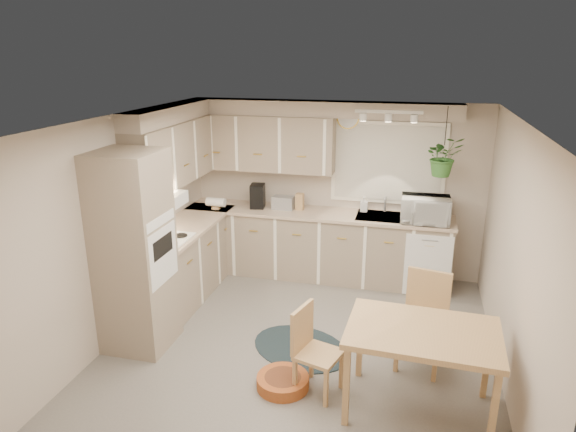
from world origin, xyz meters
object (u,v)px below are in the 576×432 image
Objects in this scene: dining_table at (420,371)px; braided_rug at (301,348)px; pet_bed at (283,382)px; microwave at (425,207)px; chair_back at (422,323)px; chair_left at (319,352)px.

dining_table is 1.45m from braided_rug.
braided_rug is at bearing 88.49° from pet_bed.
microwave reaches higher than pet_bed.
microwave is at bearing -77.50° from chair_back.
chair_back reaches higher than dining_table.
microwave reaches higher than dining_table.
pet_bed is 2.95m from microwave.
pet_bed is at bearing -68.93° from chair_left.
microwave reaches higher than chair_back.
braided_rug is (-1.21, 0.71, -0.39)m from dining_table.
dining_table is 0.69m from chair_back.
chair_left reaches higher than braided_rug.
braided_rug is 1.82× the size of microwave.
dining_table is 0.89m from chair_left.
chair_left is 0.84m from braided_rug.
braided_rug is at bearing -137.71° from chair_left.
braided_rug is at bearing 10.90° from chair_back.
chair_left is 2.69m from microwave.
braided_rug is (-1.22, 0.02, -0.48)m from chair_back.
chair_left is 1.11m from chair_back.
microwave is (-0.00, 2.48, 0.75)m from dining_table.
chair_back is at bearing 88.97° from dining_table.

